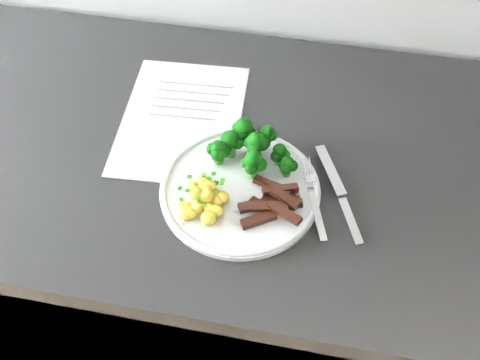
# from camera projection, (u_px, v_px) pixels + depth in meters

# --- Properties ---
(counter) EXTENTS (2.51, 0.63, 0.94)m
(counter) POSITION_uv_depth(u_px,v_px,m) (201.00, 276.00, 1.30)
(counter) COLOR black
(counter) RESTS_ON ground
(recipe_paper) EXTENTS (0.23, 0.31, 0.00)m
(recipe_paper) POSITION_uv_depth(u_px,v_px,m) (182.00, 118.00, 0.96)
(recipe_paper) COLOR white
(recipe_paper) RESTS_ON counter
(plate) EXTENTS (0.26, 0.26, 0.01)m
(plate) POSITION_uv_depth(u_px,v_px,m) (240.00, 189.00, 0.86)
(plate) COLOR white
(plate) RESTS_ON counter
(broccoli) EXTENTS (0.15, 0.10, 0.06)m
(broccoli) POSITION_uv_depth(u_px,v_px,m) (251.00, 146.00, 0.87)
(broccoli) COLOR #30641B
(broccoli) RESTS_ON plate
(potatoes) EXTENTS (0.08, 0.09, 0.04)m
(potatoes) POSITION_uv_depth(u_px,v_px,m) (203.00, 199.00, 0.83)
(potatoes) COLOR yellow
(potatoes) RESTS_ON plate
(beef_strips) EXTENTS (0.10, 0.10, 0.03)m
(beef_strips) POSITION_uv_depth(u_px,v_px,m) (274.00, 202.00, 0.83)
(beef_strips) COLOR black
(beef_strips) RESTS_ON plate
(fork) EXTENTS (0.06, 0.16, 0.01)m
(fork) POSITION_uv_depth(u_px,v_px,m) (314.00, 201.00, 0.83)
(fork) COLOR silver
(fork) RESTS_ON plate
(knife) EXTENTS (0.09, 0.19, 0.02)m
(knife) POSITION_uv_depth(u_px,v_px,m) (344.00, 204.00, 0.84)
(knife) COLOR silver
(knife) RESTS_ON plate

